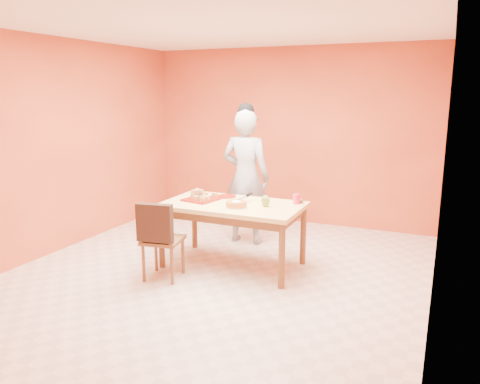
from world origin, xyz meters
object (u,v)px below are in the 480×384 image
at_px(dining_table, 233,211).
at_px(checker_tin, 298,201).
at_px(sponge_cake, 236,204).
at_px(dining_chair, 162,238).
at_px(magenta_glass, 296,199).
at_px(person, 246,177).
at_px(pastry_platter, 201,199).
at_px(red_dinner_plate, 227,196).
at_px(egg_ornament, 266,201).

height_order(dining_table, checker_tin, checker_tin).
relative_size(sponge_cake, checker_tin, 2.07).
xyz_separation_m(dining_chair, magenta_glass, (1.23, 0.95, 0.35)).
xyz_separation_m(person, pastry_platter, (-0.19, -0.90, -0.13)).
height_order(red_dinner_plate, magenta_glass, magenta_glass).
relative_size(dining_chair, pastry_platter, 2.50).
bearing_deg(dining_chair, checker_tin, 29.50).
relative_size(pastry_platter, egg_ornament, 2.78).
relative_size(sponge_cake, magenta_glass, 2.11).
relative_size(magenta_glass, checker_tin, 0.98).
bearing_deg(sponge_cake, dining_chair, -142.36).
height_order(red_dinner_plate, sponge_cake, sponge_cake).
distance_m(red_dinner_plate, checker_tin, 0.90).
distance_m(dining_table, person, 0.95).
bearing_deg(magenta_glass, dining_table, -157.34).
relative_size(red_dinner_plate, sponge_cake, 0.99).
xyz_separation_m(magenta_glass, checker_tin, (0.00, 0.07, -0.04)).
bearing_deg(magenta_glass, pastry_platter, -165.01).
relative_size(dining_chair, egg_ornament, 6.96).
relative_size(dining_chair, magenta_glass, 8.01).
xyz_separation_m(red_dinner_plate, sponge_cake, (0.33, -0.44, 0.03)).
height_order(dining_chair, egg_ornament, same).
distance_m(pastry_platter, checker_tin, 1.15).
bearing_deg(person, sponge_cake, 106.21).
relative_size(red_dinner_plate, checker_tin, 2.06).
distance_m(red_dinner_plate, magenta_glass, 0.89).
relative_size(dining_table, sponge_cake, 6.83).
height_order(dining_table, magenta_glass, magenta_glass).
height_order(dining_chair, sponge_cake, dining_chair).
bearing_deg(egg_ornament, checker_tin, 42.50).
bearing_deg(red_dinner_plate, sponge_cake, -53.18).
bearing_deg(sponge_cake, pastry_platter, 164.56).
height_order(person, magenta_glass, person).
distance_m(person, egg_ornament, 1.07).
xyz_separation_m(dining_chair, checker_tin, (1.23, 1.02, 0.32)).
bearing_deg(egg_ornament, dining_chair, -151.06).
xyz_separation_m(dining_table, magenta_glass, (0.68, 0.28, 0.15)).
distance_m(dining_table, dining_chair, 0.89).
bearing_deg(person, pastry_platter, 76.40).
relative_size(dining_chair, sponge_cake, 3.79).
distance_m(dining_chair, red_dinner_plate, 1.05).
bearing_deg(dining_table, egg_ornament, 2.77).
height_order(person, red_dinner_plate, person).
distance_m(sponge_cake, magenta_glass, 0.71).
distance_m(pastry_platter, red_dinner_plate, 0.35).
relative_size(egg_ornament, magenta_glass, 1.15).
bearing_deg(sponge_cake, red_dinner_plate, 126.82).
distance_m(person, checker_tin, 1.06).
bearing_deg(red_dinner_plate, magenta_glass, -0.08).
distance_m(egg_ornament, checker_tin, 0.44).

